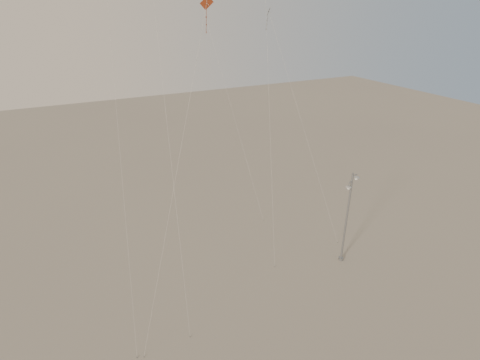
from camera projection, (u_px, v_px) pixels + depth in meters
name	position (u px, v px, depth m)	size (l,w,h in m)	color
ground	(266.00, 310.00, 29.63)	(160.00, 160.00, 0.00)	gray
street_lamp	(347.00, 216.00, 33.37)	(1.56, 0.83, 9.03)	gray
kite_1	(154.00, 4.00, 25.10)	(2.40, 10.90, 29.00)	#312C29
kite_3	(189.00, 103.00, 21.43)	(6.57, 1.88, 22.40)	maroon
kite_4	(285.00, 66.00, 35.33)	(3.96, 9.27, 21.76)	#312C29
kite_5	(205.00, 13.00, 39.85)	(3.26, 13.50, 28.73)	#AC4E1C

